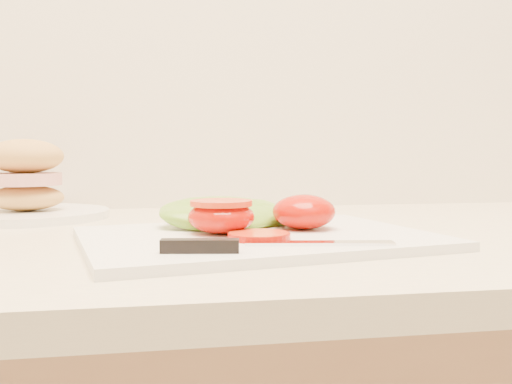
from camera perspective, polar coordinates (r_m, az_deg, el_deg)
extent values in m
cube|color=white|center=(0.62, 0.16, -4.64)|extent=(0.41, 0.33, 0.01)
ellipsoid|color=red|center=(0.66, 4.81, -1.97)|extent=(0.07, 0.07, 0.04)
ellipsoid|color=red|center=(0.62, -3.49, -2.50)|extent=(0.07, 0.07, 0.04)
cylinder|color=red|center=(0.62, -3.50, -1.10)|extent=(0.07, 0.07, 0.01)
cylinder|color=#DF481C|center=(0.58, 0.29, -4.41)|extent=(0.06, 0.06, 0.01)
ellipsoid|color=olive|center=(0.69, -3.36, -2.18)|extent=(0.18, 0.14, 0.03)
ellipsoid|color=olive|center=(0.71, 0.08, -2.13)|extent=(0.15, 0.15, 0.03)
cube|color=silver|center=(0.55, 6.37, -5.11)|extent=(0.14, 0.04, 0.00)
cube|color=black|center=(0.51, -5.63, -5.38)|extent=(0.07, 0.03, 0.01)
cylinder|color=white|center=(0.92, -21.98, -2.10)|extent=(0.24, 0.24, 0.01)
ellipsoid|color=tan|center=(0.92, -22.02, -0.54)|extent=(0.11, 0.09, 0.04)
cylinder|color=#D8938C|center=(0.91, -22.07, 1.21)|extent=(0.10, 0.10, 0.02)
ellipsoid|color=tan|center=(0.91, -22.12, 3.34)|extent=(0.11, 0.09, 0.05)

